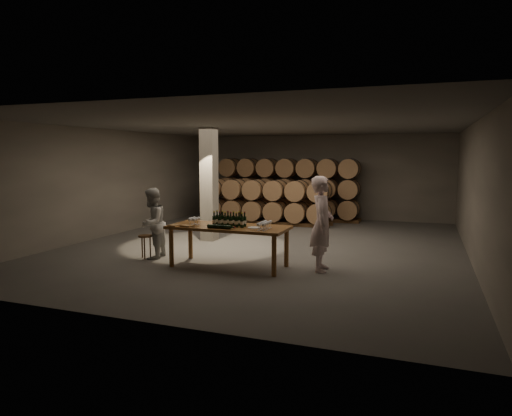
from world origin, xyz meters
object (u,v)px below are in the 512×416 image
at_px(person_man, 322,224).
at_px(person_woman, 152,223).
at_px(notebook_near, 187,226).
at_px(bottle_cluster, 229,221).
at_px(tasting_table, 229,231).
at_px(stool, 145,239).
at_px(plate, 254,228).

distance_m(person_man, person_woman, 4.01).
relative_size(notebook_near, person_woman, 0.16).
bearing_deg(person_woman, bottle_cluster, 76.43).
bearing_deg(person_man, notebook_near, 98.29).
bearing_deg(tasting_table, bottle_cluster, -44.61).
relative_size(bottle_cluster, stool, 1.33).
xyz_separation_m(plate, person_woman, (-2.65, 0.22, -0.08)).
distance_m(plate, stool, 2.83).
height_order(bottle_cluster, person_man, person_man).
height_order(tasting_table, notebook_near, notebook_near).
distance_m(tasting_table, person_man, 2.01).
height_order(plate, person_woman, person_woman).
bearing_deg(bottle_cluster, person_man, 11.60).
distance_m(stool, person_woman, 0.41).
relative_size(tasting_table, person_woman, 1.56).
xyz_separation_m(person_man, person_woman, (-4.00, -0.23, -0.17)).
bearing_deg(person_man, tasting_table, 93.88).
relative_size(tasting_table, notebook_near, 9.93).
xyz_separation_m(notebook_near, person_woman, (-1.22, 0.51, -0.08)).
height_order(notebook_near, person_man, person_man).
xyz_separation_m(plate, notebook_near, (-1.42, -0.30, 0.01)).
bearing_deg(stool, person_woman, 29.25).
bearing_deg(plate, bottle_cluster, 175.01).
height_order(bottle_cluster, plate, bottle_cluster).
bearing_deg(bottle_cluster, notebook_near, -157.44).
xyz_separation_m(tasting_table, notebook_near, (-0.81, -0.38, 0.12)).
height_order(bottle_cluster, notebook_near, bottle_cluster).
bearing_deg(tasting_table, plate, -7.39).
height_order(person_man, person_woman, person_man).
bearing_deg(plate, tasting_table, 172.61).
relative_size(person_man, person_woman, 1.20).
bearing_deg(notebook_near, bottle_cluster, 33.66).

